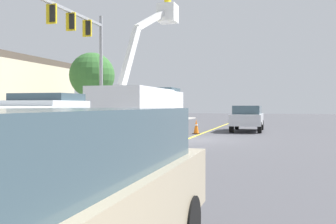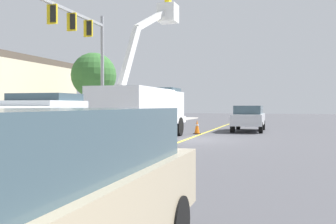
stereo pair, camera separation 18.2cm
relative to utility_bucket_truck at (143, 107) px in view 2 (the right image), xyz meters
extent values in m
plane|color=#47474C|center=(0.86, -2.04, -1.61)|extent=(120.00, 120.00, 0.00)
cube|color=#B2ADA3|center=(0.60, 5.60, -1.55)|extent=(60.09, 5.64, 0.12)
cube|color=yellow|center=(0.86, -2.04, -1.61)|extent=(49.98, 1.86, 0.01)
cube|color=white|center=(-0.18, 0.02, -0.71)|extent=(8.28, 2.78, 0.36)
cube|color=white|center=(2.44, 0.11, 0.06)|extent=(2.70, 2.44, 1.60)
cube|color=#384C56|center=(2.64, 0.11, 0.76)|extent=(1.87, 2.16, 0.64)
cube|color=white|center=(-1.17, -0.02, 0.01)|extent=(5.33, 2.68, 1.80)
cube|color=white|center=(-2.15, -0.22, 2.29)|extent=(1.31, 0.66, 2.76)
cube|color=white|center=(-0.54, -0.75, 4.25)|extent=(2.46, 1.04, 1.50)
cube|color=white|center=(0.58, -1.11, 4.73)|extent=(0.90, 0.90, 0.90)
cube|color=yellow|center=(0.58, -1.11, 5.33)|extent=(0.36, 0.24, 0.60)
cylinder|color=black|center=(2.65, 1.24, -1.09)|extent=(1.05, 0.38, 1.04)
cylinder|color=black|center=(2.72, -1.01, -1.09)|extent=(1.05, 0.38, 1.04)
cylinder|color=black|center=(-1.70, 1.09, -1.09)|extent=(1.05, 0.38, 1.04)
cylinder|color=black|center=(-1.62, -1.16, -1.09)|extent=(1.05, 0.38, 1.04)
cylinder|color=black|center=(-3.01, 1.05, -1.09)|extent=(1.05, 0.38, 1.04)
cylinder|color=black|center=(-2.93, -1.20, -1.09)|extent=(1.05, 0.38, 1.04)
cube|color=silver|center=(-9.61, -0.30, -0.86)|extent=(5.67, 2.29, 0.30)
cube|color=silver|center=(-8.38, -0.26, -0.31)|extent=(2.08, 2.00, 1.10)
cube|color=#384C56|center=(-8.18, -0.26, 0.17)|extent=(1.40, 1.81, 0.56)
cylinder|color=black|center=(-7.80, 0.70, -1.19)|extent=(0.85, 0.33, 0.84)
cylinder|color=black|center=(-7.73, -1.19, -1.19)|extent=(0.85, 0.33, 0.84)
cube|color=silver|center=(7.78, -4.31, -0.82)|extent=(4.86, 2.06, 0.70)
cube|color=#384C56|center=(7.93, -4.30, -0.22)|extent=(3.51, 1.79, 0.60)
cylinder|color=black|center=(6.18, -5.22, -1.27)|extent=(0.69, 0.26, 0.68)
cylinder|color=black|center=(6.12, -3.51, -1.27)|extent=(0.69, 0.26, 0.68)
cylinder|color=black|center=(9.44, -5.11, -1.27)|extent=(0.69, 0.26, 0.68)
cylinder|color=black|center=(9.38, -3.40, -1.27)|extent=(0.69, 0.26, 0.68)
cube|color=tan|center=(-15.10, -5.09, -0.82)|extent=(4.86, 2.06, 0.70)
cube|color=#384C56|center=(-14.95, -5.08, -0.22)|extent=(3.51, 1.79, 0.60)
cylinder|color=black|center=(-13.50, -4.18, -1.27)|extent=(0.69, 0.26, 0.68)
cube|color=black|center=(4.40, -1.66, -1.59)|extent=(0.40, 0.40, 0.04)
cone|color=orange|center=(4.40, -1.66, -1.16)|extent=(0.32, 0.32, 0.83)
cylinder|color=white|center=(4.40, -1.66, -1.08)|extent=(0.20, 0.20, 0.08)
cylinder|color=gray|center=(4.52, 4.73, 2.14)|extent=(0.22, 0.22, 7.51)
cube|color=gray|center=(1.24, 4.62, 5.29)|extent=(6.57, 0.38, 0.16)
cube|color=gold|center=(2.64, 4.67, 4.74)|extent=(0.14, 0.56, 1.00)
cube|color=black|center=(2.65, 4.57, 4.74)|extent=(0.21, 0.33, 0.84)
cube|color=gold|center=(0.77, 4.60, 4.74)|extent=(0.14, 0.56, 1.00)
cube|color=black|center=(0.77, 4.50, 4.74)|extent=(0.21, 0.33, 0.84)
cube|color=gold|center=(-1.11, 4.54, 4.74)|extent=(0.14, 0.56, 1.00)
cube|color=black|center=(-1.11, 4.44, 4.74)|extent=(0.21, 0.33, 0.84)
cylinder|color=brown|center=(8.39, 7.57, -0.21)|extent=(0.32, 0.32, 2.82)
sphere|color=#33662D|center=(8.39, 7.57, 2.42)|extent=(3.48, 3.48, 3.48)
camera|label=1|loc=(-17.64, -7.04, 0.11)|focal=40.58mm
camera|label=2|loc=(-17.58, -7.21, 0.11)|focal=40.58mm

